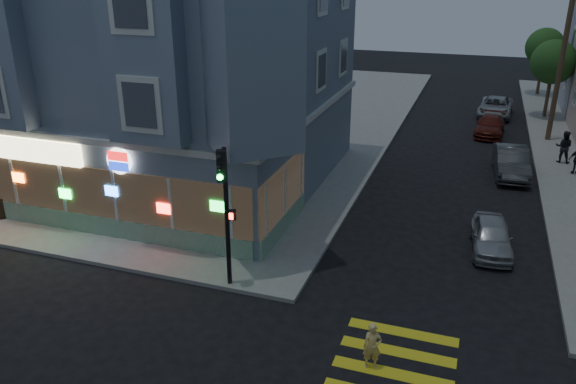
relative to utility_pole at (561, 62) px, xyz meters
The scene contains 14 objects.
ground 27.26m from the utility_pole, 116.57° to the right, with size 120.00×120.00×0.00m, color black.
sidewalk_nw 25.95m from the utility_pole, behind, with size 33.00×42.00×0.15m, color gray.
corner_building 22.24m from the utility_pole, 144.13° to the right, with size 14.60×14.60×11.40m.
utility_pole is the anchor object (origin of this frame).
street_tree_near 6.06m from the utility_pole, 88.09° to the left, with size 3.00×3.00×5.30m.
street_tree_far 14.03m from the utility_pole, 89.18° to the left, with size 3.00×3.00×5.30m.
running_child 25.27m from the utility_pole, 104.12° to the right, with size 0.49×0.32×1.35m, color #E8C876.
pedestrian_a 5.85m from the utility_pole, 85.45° to the right, with size 0.84×0.66×1.74m, color black.
parked_car_a 16.92m from the utility_pole, 101.10° to the right, with size 1.42×3.53×1.20m, color #AAAEB2.
parked_car_b 8.54m from the utility_pole, 107.91° to the right, with size 1.54×4.41×1.45m, color #3C3F42.
parked_car_c 5.42m from the utility_pole, behind, with size 1.66×4.09×1.19m, color #5B1D14.
parked_car_d 7.62m from the utility_pole, 119.00° to the left, with size 2.19×4.75×1.32m, color #9CA1A6.
traffic_signal 24.64m from the utility_pole, 117.50° to the right, with size 0.61×0.53×4.75m.
trash_can 30.53m from the utility_pole, 138.59° to the right, with size 0.56×0.56×0.90m, color black.
Camera 1 is at (7.82, -12.46, 10.04)m, focal length 35.00 mm.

